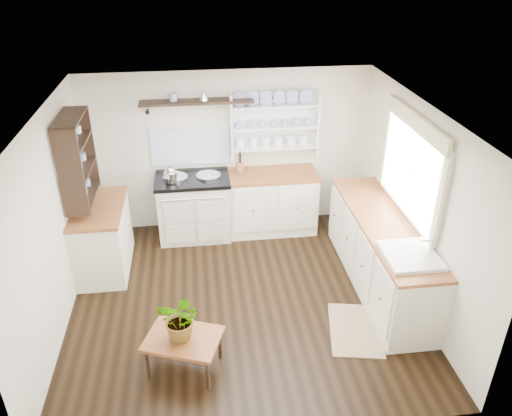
# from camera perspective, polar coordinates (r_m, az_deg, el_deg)

# --- Properties ---
(floor) EXTENTS (4.00, 3.80, 0.01)m
(floor) POSITION_cam_1_polar(r_m,az_deg,el_deg) (6.10, -1.55, -10.36)
(floor) COLOR black
(floor) RESTS_ON ground
(wall_back) EXTENTS (4.00, 0.02, 2.30)m
(wall_back) POSITION_cam_1_polar(r_m,az_deg,el_deg) (7.16, -3.25, 6.53)
(wall_back) COLOR beige
(wall_back) RESTS_ON ground
(wall_right) EXTENTS (0.02, 3.80, 2.30)m
(wall_right) POSITION_cam_1_polar(r_m,az_deg,el_deg) (5.96, 17.81, 0.34)
(wall_right) COLOR beige
(wall_right) RESTS_ON ground
(wall_left) EXTENTS (0.02, 3.80, 2.30)m
(wall_left) POSITION_cam_1_polar(r_m,az_deg,el_deg) (5.65, -22.34, -2.11)
(wall_left) COLOR beige
(wall_left) RESTS_ON ground
(ceiling) EXTENTS (4.00, 3.80, 0.01)m
(ceiling) POSITION_cam_1_polar(r_m,az_deg,el_deg) (4.99, -1.89, 10.68)
(ceiling) COLOR white
(ceiling) RESTS_ON wall_back
(window) EXTENTS (0.08, 1.55, 1.22)m
(window) POSITION_cam_1_polar(r_m,az_deg,el_deg) (5.88, 17.38, 4.56)
(window) COLOR white
(window) RESTS_ON wall_right
(aga_cooker) EXTENTS (1.02, 0.71, 0.95)m
(aga_cooker) POSITION_cam_1_polar(r_m,az_deg,el_deg) (7.14, -7.10, 0.20)
(aga_cooker) COLOR beige
(aga_cooker) RESTS_ON floor
(back_cabinets) EXTENTS (1.27, 0.63, 0.90)m
(back_cabinets) POSITION_cam_1_polar(r_m,az_deg,el_deg) (7.24, 1.82, 0.81)
(back_cabinets) COLOR white
(back_cabinets) RESTS_ON floor
(right_cabinets) EXTENTS (0.62, 2.43, 0.90)m
(right_cabinets) POSITION_cam_1_polar(r_m,az_deg,el_deg) (6.26, 14.02, -4.96)
(right_cabinets) COLOR white
(right_cabinets) RESTS_ON floor
(belfast_sink) EXTENTS (0.55, 0.60, 0.45)m
(belfast_sink) POSITION_cam_1_polar(r_m,az_deg,el_deg) (5.51, 17.06, -6.23)
(belfast_sink) COLOR white
(belfast_sink) RESTS_ON right_cabinets
(left_cabinets) EXTENTS (0.62, 1.13, 0.90)m
(left_cabinets) POSITION_cam_1_polar(r_m,az_deg,el_deg) (6.68, -17.13, -3.17)
(left_cabinets) COLOR white
(left_cabinets) RESTS_ON floor
(plate_rack) EXTENTS (1.20, 0.22, 0.90)m
(plate_rack) POSITION_cam_1_polar(r_m,az_deg,el_deg) (7.05, 2.02, 9.73)
(plate_rack) COLOR white
(plate_rack) RESTS_ON wall_back
(high_shelf) EXTENTS (1.50, 0.29, 0.16)m
(high_shelf) POSITION_cam_1_polar(r_m,az_deg,el_deg) (6.78, -6.80, 11.90)
(high_shelf) COLOR black
(high_shelf) RESTS_ON wall_back
(left_shelving) EXTENTS (0.28, 0.80, 1.05)m
(left_shelving) POSITION_cam_1_polar(r_m,az_deg,el_deg) (6.23, -19.81, 5.34)
(left_shelving) COLOR black
(left_shelving) RESTS_ON wall_left
(kettle) EXTENTS (0.18, 0.18, 0.21)m
(kettle) POSITION_cam_1_polar(r_m,az_deg,el_deg) (6.79, -9.74, 3.83)
(kettle) COLOR silver
(kettle) RESTS_ON aga_cooker
(utensil_crock) EXTENTS (0.12, 0.12, 0.13)m
(utensil_crock) POSITION_cam_1_polar(r_m,az_deg,el_deg) (7.04, -1.89, 4.62)
(utensil_crock) COLOR #985D37
(utensil_crock) RESTS_ON back_cabinets
(center_table) EXTENTS (0.85, 0.73, 0.39)m
(center_table) POSITION_cam_1_polar(r_m,az_deg,el_deg) (5.11, -8.31, -14.81)
(center_table) COLOR brown
(center_table) RESTS_ON floor
(potted_plant) EXTENTS (0.56, 0.54, 0.47)m
(potted_plant) POSITION_cam_1_polar(r_m,az_deg,el_deg) (4.93, -8.54, -12.43)
(potted_plant) COLOR #3F7233
(potted_plant) RESTS_ON center_table
(floor_rug) EXTENTS (0.71, 0.94, 0.02)m
(floor_rug) POSITION_cam_1_polar(r_m,az_deg,el_deg) (5.78, 11.25, -13.47)
(floor_rug) COLOR #8D7D52
(floor_rug) RESTS_ON floor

